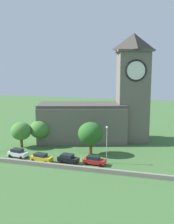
% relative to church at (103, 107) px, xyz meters
% --- Properties ---
extents(ground_plane, '(200.00, 200.00, 0.00)m').
position_rel_church_xyz_m(ground_plane, '(-0.87, -1.82, -8.75)').
color(ground_plane, '#3D6633').
extents(church, '(30.49, 17.76, 27.68)m').
position_rel_church_xyz_m(church, '(0.00, 0.00, 0.00)').
color(church, '#666056').
rests_on(church, ground).
extents(quay_barrier, '(43.22, 0.70, 0.83)m').
position_rel_church_xyz_m(quay_barrier, '(-0.87, -22.62, -8.34)').
color(quay_barrier, gray).
rests_on(quay_barrier, ground).
extents(car_white, '(4.55, 2.72, 1.81)m').
position_rel_church_xyz_m(car_white, '(-14.42, -18.95, -7.84)').
color(car_white, silver).
rests_on(car_white, ground).
extents(car_yellow, '(4.79, 2.52, 1.75)m').
position_rel_church_xyz_m(car_yellow, '(-8.29, -20.24, -7.87)').
color(car_yellow, gold).
rests_on(car_yellow, ground).
extents(car_black, '(4.46, 2.68, 1.80)m').
position_rel_church_xyz_m(car_black, '(-2.80, -19.26, -7.85)').
color(car_black, black).
rests_on(car_black, ground).
extents(car_red, '(4.52, 2.27, 1.75)m').
position_rel_church_xyz_m(car_red, '(2.53, -18.85, -7.87)').
color(car_red, red).
rests_on(car_red, ground).
extents(streetlamp_west_mid, '(0.44, 0.44, 7.65)m').
position_rel_church_xyz_m(streetlamp_west_mid, '(4.77, -17.46, -3.71)').
color(streetlamp_west_mid, '#9EA0A5').
rests_on(streetlamp_west_mid, ground).
extents(tree_by_tower, '(4.87, 4.87, 6.20)m').
position_rel_church_xyz_m(tree_by_tower, '(-17.43, -12.05, -4.77)').
color(tree_by_tower, brown).
rests_on(tree_by_tower, ground).
extents(tree_riverside_west, '(5.53, 5.53, 7.26)m').
position_rel_church_xyz_m(tree_riverside_west, '(0.11, -12.68, -4.02)').
color(tree_riverside_west, brown).
rests_on(tree_riverside_west, ground).
extents(tree_churchyard, '(5.00, 5.00, 6.30)m').
position_rel_church_xyz_m(tree_churchyard, '(-13.79, -9.31, -4.73)').
color(tree_churchyard, brown).
rests_on(tree_churchyard, ground).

